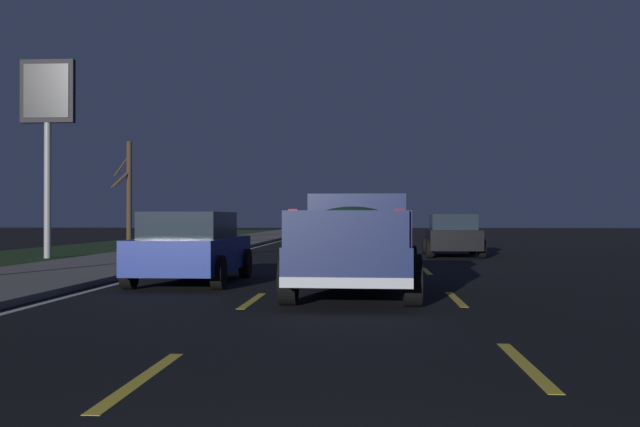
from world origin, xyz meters
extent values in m
plane|color=black|center=(27.00, 0.00, 0.00)|extent=(144.00, 144.00, 0.00)
cube|color=slate|center=(27.00, 7.45, 0.06)|extent=(108.00, 4.00, 0.12)
cube|color=#1E3819|center=(27.00, 12.45, 0.00)|extent=(108.00, 6.00, 0.01)
cube|color=yellow|center=(4.48, -1.75, 0.00)|extent=(2.40, 0.14, 0.01)
cube|color=yellow|center=(10.27, -1.75, 0.00)|extent=(2.40, 0.14, 0.01)
cube|color=yellow|center=(16.96, -1.75, 0.00)|extent=(2.40, 0.14, 0.01)
cube|color=yellow|center=(23.83, -1.75, 0.00)|extent=(2.40, 0.14, 0.01)
cube|color=yellow|center=(30.09, -1.75, 0.00)|extent=(2.40, 0.14, 0.01)
cube|color=yellow|center=(36.07, -1.75, 0.00)|extent=(2.40, 0.14, 0.01)
cube|color=yellow|center=(42.65, -1.75, 0.00)|extent=(2.40, 0.14, 0.01)
cube|color=yellow|center=(48.11, -1.75, 0.00)|extent=(2.40, 0.14, 0.01)
cube|color=yellow|center=(54.34, -1.75, 0.00)|extent=(2.40, 0.14, 0.01)
cube|color=yellow|center=(59.42, -1.75, 0.00)|extent=(2.40, 0.14, 0.01)
cube|color=yellow|center=(64.99, -1.75, 0.00)|extent=(2.40, 0.14, 0.01)
cube|color=yellow|center=(71.23, -1.75, 0.00)|extent=(2.40, 0.14, 0.01)
cube|color=yellow|center=(76.32, -1.75, 0.00)|extent=(2.40, 0.14, 0.01)
cube|color=yellow|center=(3.61, 1.75, 0.00)|extent=(2.40, 0.14, 0.01)
cube|color=yellow|center=(9.79, 1.75, 0.00)|extent=(2.40, 0.14, 0.01)
cube|color=yellow|center=(16.30, 1.75, 0.00)|extent=(2.40, 0.14, 0.01)
cube|color=yellow|center=(21.37, 1.75, 0.00)|extent=(2.40, 0.14, 0.01)
cube|color=yellow|center=(27.84, 1.75, 0.00)|extent=(2.40, 0.14, 0.01)
cube|color=yellow|center=(33.69, 1.75, 0.00)|extent=(2.40, 0.14, 0.01)
cube|color=yellow|center=(40.38, 1.75, 0.00)|extent=(2.40, 0.14, 0.01)
cube|color=yellow|center=(46.12, 1.75, 0.00)|extent=(2.40, 0.14, 0.01)
cube|color=yellow|center=(51.94, 1.75, 0.00)|extent=(2.40, 0.14, 0.01)
cube|color=yellow|center=(57.57, 1.75, 0.00)|extent=(2.40, 0.14, 0.01)
cube|color=yellow|center=(63.62, 1.75, 0.00)|extent=(2.40, 0.14, 0.01)
cube|color=yellow|center=(68.97, 1.75, 0.00)|extent=(2.40, 0.14, 0.01)
cube|color=yellow|center=(74.08, 1.75, 0.00)|extent=(2.40, 0.14, 0.01)
cube|color=yellow|center=(79.20, 1.75, 0.00)|extent=(2.40, 0.14, 0.01)
cube|color=silver|center=(27.00, 5.15, 0.00)|extent=(108.00, 0.14, 0.01)
cube|color=#141E4C|center=(10.94, 0.00, 0.67)|extent=(5.47, 2.21, 0.60)
cube|color=#141E4C|center=(12.13, -0.05, 1.42)|extent=(2.23, 1.92, 0.90)
cube|color=#1E2833|center=(11.08, -0.01, 1.47)|extent=(0.10, 1.44, 0.50)
cube|color=#141E4C|center=(9.90, 0.98, 1.25)|extent=(3.02, 0.20, 0.56)
cube|color=#141E4C|center=(9.83, -0.90, 1.25)|extent=(3.02, 0.20, 0.56)
cube|color=#141E4C|center=(8.28, 0.10, 1.25)|extent=(0.15, 1.88, 0.56)
cube|color=silver|center=(8.28, 0.10, 0.45)|extent=(0.20, 2.00, 0.16)
cube|color=red|center=(8.32, 0.90, 1.45)|extent=(0.07, 0.14, 0.20)
cube|color=red|center=(8.26, -0.70, 1.45)|extent=(0.07, 0.14, 0.20)
ellipsoid|color=#193823|center=(9.86, 0.04, 1.29)|extent=(2.65, 1.62, 0.64)
sphere|color=silver|center=(10.38, 0.38, 1.15)|extent=(0.40, 0.40, 0.40)
sphere|color=beige|center=(9.25, -0.24, 1.13)|extent=(0.34, 0.34, 0.34)
cylinder|color=black|center=(12.76, 0.93, 0.42)|extent=(0.84, 0.28, 0.84)
cylinder|color=black|center=(12.68, -1.07, 0.42)|extent=(0.84, 0.28, 0.84)
cylinder|color=black|center=(9.20, 1.07, 0.42)|extent=(0.84, 0.28, 0.84)
cylinder|color=black|center=(9.12, -0.93, 0.42)|extent=(0.84, 0.28, 0.84)
cube|color=navy|center=(13.13, 3.60, 0.63)|extent=(4.42, 1.84, 0.70)
cube|color=#1E2833|center=(12.88, 3.60, 1.26)|extent=(2.48, 1.61, 0.56)
cylinder|color=black|center=(14.63, 4.49, 0.34)|extent=(0.68, 0.22, 0.68)
cylinder|color=black|center=(14.62, 2.69, 0.34)|extent=(0.68, 0.22, 0.68)
cylinder|color=black|center=(11.64, 4.51, 0.34)|extent=(0.68, 0.22, 0.68)
cylinder|color=black|center=(11.62, 2.71, 0.34)|extent=(0.68, 0.22, 0.68)
cube|color=red|center=(10.98, 3.62, 0.68)|extent=(0.09, 1.51, 0.10)
cube|color=black|center=(24.79, -3.27, 0.63)|extent=(4.45, 1.92, 0.70)
cube|color=#1E2833|center=(24.54, -3.26, 1.26)|extent=(2.51, 1.65, 0.56)
cylinder|color=black|center=(26.31, -2.41, 0.34)|extent=(0.68, 0.22, 0.68)
cylinder|color=black|center=(26.26, -4.21, 0.34)|extent=(0.68, 0.22, 0.68)
cylinder|color=black|center=(23.32, -2.33, 0.34)|extent=(0.68, 0.22, 0.68)
cylinder|color=black|center=(23.27, -4.13, 0.34)|extent=(0.68, 0.22, 0.68)
cube|color=red|center=(22.64, -3.21, 0.68)|extent=(0.12, 1.51, 0.10)
cylinder|color=#99999E|center=(22.37, 10.96, 3.46)|extent=(0.24, 0.24, 6.92)
cube|color=black|center=(22.37, 10.96, 5.82)|extent=(0.24, 1.90, 2.20)
cube|color=black|center=(22.24, 10.96, 5.82)|extent=(0.04, 1.60, 1.87)
cylinder|color=#423323|center=(35.26, 12.31, 2.70)|extent=(0.28, 0.28, 5.40)
cylinder|color=#423323|center=(35.62, 12.89, 3.48)|extent=(0.67, 1.27, 1.05)
cylinder|color=#423323|center=(34.82, 12.56, 3.40)|extent=(0.92, 0.65, 0.91)
cylinder|color=#423323|center=(35.31, 12.72, 4.13)|extent=(0.19, 0.90, 1.14)
camera|label=1|loc=(-2.80, -0.26, 1.42)|focal=41.74mm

